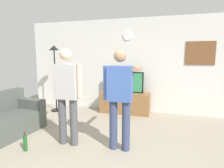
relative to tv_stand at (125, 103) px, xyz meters
The scene contains 10 objects.
ground_plane 2.62m from the tv_stand, 89.24° to the right, with size 8.40×8.40×0.00m, color #9E937F.
back_wall 1.11m from the tv_stand, 84.38° to the left, with size 6.40×0.10×2.70m, color silver.
tv_stand is the anchor object (origin of this frame).
television 0.60m from the tv_stand, 90.00° to the left, with size 1.02×0.07×0.59m.
wall_clock 1.94m from the tv_stand, 90.00° to the left, with size 0.27×0.27×0.03m, color white.
framed_picture 2.42m from the tv_stand, ahead, with size 0.72×0.04×0.61m, color brown.
floor_lamp 2.32m from the tv_stand, 169.81° to the right, with size 0.32×0.32×1.93m.
person_standing_nearer_lamp 2.34m from the tv_stand, 105.45° to the right, with size 0.60×0.78×1.76m.
person_standing_nearer_couch 2.22m from the tv_stand, 80.02° to the right, with size 0.59×0.78×1.74m.
beverage_bottle 2.87m from the tv_stand, 114.36° to the right, with size 0.07×0.07×0.35m.
Camera 1 is at (1.07, -2.49, 1.63)m, focal length 29.75 mm.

